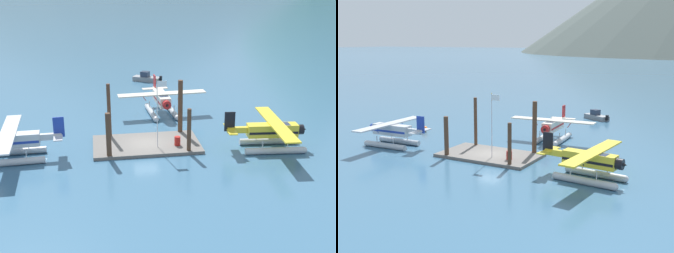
# 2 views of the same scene
# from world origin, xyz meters

# --- Properties ---
(ground_plane) EXTENTS (1200.00, 1200.00, 0.00)m
(ground_plane) POSITION_xyz_m (0.00, 0.00, 0.00)
(ground_plane) COLOR #38607F
(dock_platform) EXTENTS (10.39, 6.00, 0.30)m
(dock_platform) POSITION_xyz_m (0.00, 0.00, 0.15)
(dock_platform) COLOR #66605B
(dock_platform) RESTS_ON ground
(piling_near_left) EXTENTS (0.47, 0.47, 4.37)m
(piling_near_left) POSITION_xyz_m (-3.73, -2.59, 2.19)
(piling_near_left) COLOR #4C3323
(piling_near_left) RESTS_ON ground
(piling_near_right) EXTENTS (0.39, 0.39, 4.38)m
(piling_near_right) POSITION_xyz_m (3.74, -2.51, 2.19)
(piling_near_right) COLOR #4C3323
(piling_near_right) RESTS_ON ground
(piling_far_left) EXTENTS (0.37, 0.37, 5.77)m
(piling_far_left) POSITION_xyz_m (-3.44, 2.58, 2.89)
(piling_far_left) COLOR #4C3323
(piling_far_left) RESTS_ON ground
(piling_far_right) EXTENTS (0.49, 0.49, 5.81)m
(piling_far_right) POSITION_xyz_m (3.89, 2.76, 2.91)
(piling_far_right) COLOR #4C3323
(piling_far_right) RESTS_ON ground
(flagpole) EXTENTS (0.95, 0.10, 6.65)m
(flagpole) POSITION_xyz_m (1.06, -1.16, 4.39)
(flagpole) COLOR silver
(flagpole) RESTS_ON dock_platform
(fuel_drum) EXTENTS (0.62, 0.62, 0.88)m
(fuel_drum) POSITION_xyz_m (2.90, -1.06, 0.74)
(fuel_drum) COLOR #AD1E19
(fuel_drum) RESTS_ON dock_platform
(mooring_buoy) EXTENTS (0.79, 0.79, 0.79)m
(mooring_buoy) POSITION_xyz_m (-14.22, 6.55, 0.39)
(mooring_buoy) COLOR orange
(mooring_buoy) RESTS_ON ground
(seaplane_cream_bow_right) EXTENTS (10.47, 7.97, 3.84)m
(seaplane_cream_bow_right) POSITION_xyz_m (2.99, 9.92, 1.58)
(seaplane_cream_bow_right) COLOR #B7BABF
(seaplane_cream_bow_right) RESTS_ON ground
(seaplane_yellow_stbd_aft) EXTENTS (7.96, 10.48, 3.84)m
(seaplane_yellow_stbd_aft) POSITION_xyz_m (11.84, -2.74, 1.58)
(seaplane_yellow_stbd_aft) COLOR #B7BABF
(seaplane_yellow_stbd_aft) RESTS_ON ground
(seaplane_silver_port_aft) EXTENTS (7.98, 10.45, 3.84)m
(seaplane_silver_port_aft) POSITION_xyz_m (-12.34, -1.55, 1.58)
(seaplane_silver_port_aft) COLOR #B7BABF
(seaplane_silver_port_aft) RESTS_ON ground
(boat_grey_open_north) EXTENTS (4.41, 3.37, 1.50)m
(boat_grey_open_north) POSITION_xyz_m (3.08, 26.90, 0.49)
(boat_grey_open_north) COLOR gray
(boat_grey_open_north) RESTS_ON ground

